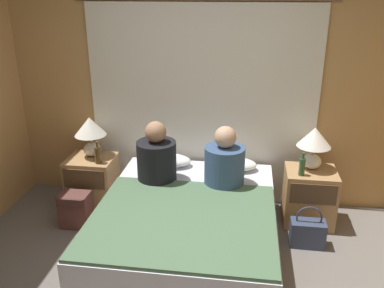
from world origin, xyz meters
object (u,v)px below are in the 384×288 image
(lamp_left, at_px, (90,131))
(person_left_in_bed, at_px, (157,158))
(nightstand_left, at_px, (93,182))
(beer_bottle_on_right_stand, at_px, (302,166))
(person_right_in_bed, at_px, (225,162))
(beer_bottle_on_left_stand, at_px, (98,155))
(pillow_left, at_px, (167,160))
(bed, at_px, (187,228))
(pillow_right, at_px, (231,164))
(nightstand_right, at_px, (309,196))
(backpack_on_floor, at_px, (75,208))
(lamp_right, at_px, (314,142))
(handbag_on_floor, at_px, (307,232))

(lamp_left, relative_size, person_left_in_bed, 0.71)
(nightstand_left, xyz_separation_m, beer_bottle_on_right_stand, (2.14, -0.11, 0.37))
(person_right_in_bed, bearing_deg, beer_bottle_on_left_stand, 174.38)
(pillow_left, xyz_separation_m, person_left_in_bed, (-0.02, -0.36, 0.18))
(bed, distance_m, person_left_in_bed, 0.73)
(person_left_in_bed, distance_m, beer_bottle_on_right_stand, 1.38)
(pillow_right, bearing_deg, beer_bottle_on_left_stand, -170.15)
(nightstand_right, relative_size, backpack_on_floor, 1.58)
(nightstand_right, relative_size, beer_bottle_on_left_stand, 2.41)
(lamp_right, height_order, backpack_on_floor, lamp_right)
(lamp_right, relative_size, pillow_left, 0.82)
(backpack_on_floor, distance_m, handbag_on_floor, 2.24)
(person_right_in_bed, bearing_deg, nightstand_right, 15.60)
(pillow_right, distance_m, beer_bottle_on_left_stand, 1.36)
(person_left_in_bed, height_order, backpack_on_floor, person_left_in_bed)
(nightstand_left, height_order, handbag_on_floor, nightstand_left)
(person_right_in_bed, bearing_deg, handbag_on_floor, -13.36)
(lamp_right, height_order, pillow_right, lamp_right)
(lamp_left, bearing_deg, backpack_on_floor, -93.56)
(lamp_left, bearing_deg, beer_bottle_on_left_stand, -53.39)
(person_right_in_bed, bearing_deg, nightstand_left, 170.60)
(lamp_right, bearing_deg, bed, -147.37)
(nightstand_left, relative_size, nightstand_right, 1.00)
(pillow_right, distance_m, backpack_on_floor, 1.63)
(nightstand_right, height_order, handbag_on_floor, nightstand_right)
(pillow_left, height_order, person_right_in_bed, person_right_in_bed)
(nightstand_left, relative_size, person_right_in_bed, 0.96)
(nightstand_right, bearing_deg, backpack_on_floor, -169.83)
(nightstand_right, xyz_separation_m, beer_bottle_on_right_stand, (-0.11, -0.11, 0.37))
(pillow_left, bearing_deg, beer_bottle_on_right_stand, -9.73)
(lamp_left, height_order, handbag_on_floor, lamp_left)
(nightstand_right, bearing_deg, pillow_left, 175.16)
(nightstand_right, bearing_deg, nightstand_left, 180.00)
(bed, distance_m, person_right_in_bed, 0.69)
(person_left_in_bed, relative_size, handbag_on_floor, 1.48)
(person_right_in_bed, xyz_separation_m, handbag_on_floor, (0.79, -0.19, -0.57))
(person_right_in_bed, xyz_separation_m, backpack_on_floor, (-1.45, -0.18, -0.50))
(pillow_left, bearing_deg, beer_bottle_on_left_stand, -160.50)
(pillow_right, relative_size, beer_bottle_on_right_stand, 2.27)
(lamp_right, height_order, pillow_left, lamp_right)
(nightstand_left, bearing_deg, beer_bottle_on_right_stand, -2.89)
(pillow_left, bearing_deg, handbag_on_floor, -21.06)
(person_left_in_bed, height_order, beer_bottle_on_right_stand, person_left_in_bed)
(bed, xyz_separation_m, pillow_left, (-0.34, 0.78, 0.30))
(beer_bottle_on_left_stand, bearing_deg, person_right_in_bed, -5.62)
(nightstand_left, xyz_separation_m, pillow_right, (1.47, 0.12, 0.25))
(nightstand_left, relative_size, pillow_right, 1.09)
(nightstand_left, relative_size, lamp_right, 1.33)
(nightstand_right, xyz_separation_m, backpack_on_floor, (-2.29, -0.41, -0.08))
(nightstand_left, relative_size, lamp_left, 1.33)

